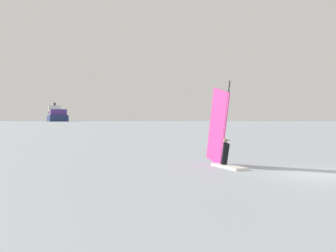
% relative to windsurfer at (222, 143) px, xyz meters
% --- Properties ---
extents(ground_plane, '(4000.00, 4000.00, 0.00)m').
position_rel_windsurfer_xyz_m(ground_plane, '(3.29, -3.59, -1.17)').
color(ground_plane, '#9EA8B2').
extents(windsurfer, '(1.13, 3.66, 4.33)m').
position_rel_windsurfer_xyz_m(windsurfer, '(0.00, 0.00, 0.00)').
color(windsurfer, white).
rests_on(windsurfer, ground_plane).
extents(cargo_ship, '(58.14, 178.71, 38.80)m').
position_rel_windsurfer_xyz_m(cargo_ship, '(-87.20, 752.16, 7.91)').
color(cargo_ship, navy).
rests_on(cargo_ship, ground_plane).
extents(distant_headland, '(1149.79, 447.62, 28.33)m').
position_rel_windsurfer_xyz_m(distant_headland, '(-223.34, 1424.20, 12.99)').
color(distant_headland, '#60665B').
rests_on(distant_headland, ground_plane).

